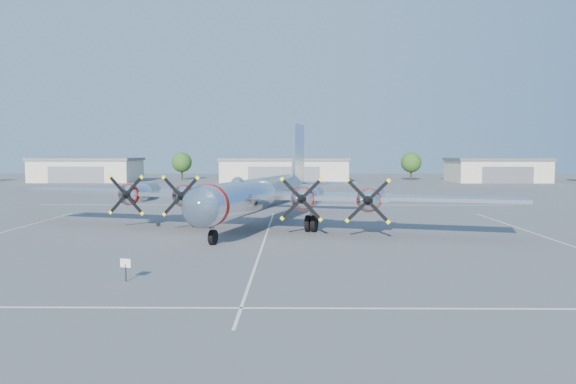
{
  "coord_description": "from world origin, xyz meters",
  "views": [
    {
      "loc": [
        2.28,
        -45.54,
        6.65
      ],
      "look_at": [
        1.72,
        3.17,
        3.2
      ],
      "focal_mm": 35.0,
      "sensor_mm": 36.0,
      "label": 1
    }
  ],
  "objects_px": {
    "hangar_center": "(284,170)",
    "tree_east": "(411,163)",
    "info_placard": "(126,265)",
    "main_bomber_b29": "(260,227)",
    "hangar_east": "(496,170)",
    "hangar_west": "(88,170)",
    "tree_west": "(182,162)"
  },
  "relations": [
    {
      "from": "hangar_center",
      "to": "tree_east",
      "type": "xyz_separation_m",
      "value": [
        30.0,
        6.04,
        1.51
      ]
    },
    {
      "from": "hangar_center",
      "to": "info_placard",
      "type": "distance_m",
      "value": 99.26
    },
    {
      "from": "tree_east",
      "to": "main_bomber_b29",
      "type": "xyz_separation_m",
      "value": [
        -30.78,
        -83.69,
        -4.22
      ]
    },
    {
      "from": "hangar_east",
      "to": "tree_east",
      "type": "height_order",
      "value": "tree_east"
    },
    {
      "from": "hangar_west",
      "to": "tree_west",
      "type": "bearing_deg",
      "value": 21.89
    },
    {
      "from": "main_bomber_b29",
      "to": "tree_west",
      "type": "bearing_deg",
      "value": 121.47
    },
    {
      "from": "tree_west",
      "to": "info_placard",
      "type": "relative_size",
      "value": 5.64
    },
    {
      "from": "tree_east",
      "to": "main_bomber_b29",
      "type": "distance_m",
      "value": 89.27
    },
    {
      "from": "hangar_west",
      "to": "hangar_east",
      "type": "xyz_separation_m",
      "value": [
        93.0,
        0.0,
        0.0
      ]
    },
    {
      "from": "hangar_center",
      "to": "main_bomber_b29",
      "type": "bearing_deg",
      "value": -90.57
    },
    {
      "from": "hangar_center",
      "to": "main_bomber_b29",
      "type": "relative_size",
      "value": 0.65
    },
    {
      "from": "hangar_center",
      "to": "tree_west",
      "type": "distance_m",
      "value": 26.3
    },
    {
      "from": "tree_west",
      "to": "hangar_west",
      "type": "bearing_deg",
      "value": -158.11
    },
    {
      "from": "hangar_west",
      "to": "hangar_east",
      "type": "distance_m",
      "value": 93.0
    },
    {
      "from": "tree_east",
      "to": "main_bomber_b29",
      "type": "relative_size",
      "value": 0.15
    },
    {
      "from": "tree_west",
      "to": "tree_east",
      "type": "xyz_separation_m",
      "value": [
        55.0,
        -2.0,
        0.0
      ]
    },
    {
      "from": "hangar_east",
      "to": "tree_east",
      "type": "bearing_deg",
      "value": 161.46
    },
    {
      "from": "hangar_west",
      "to": "tree_east",
      "type": "distance_m",
      "value": 75.26
    },
    {
      "from": "tree_west",
      "to": "info_placard",
      "type": "height_order",
      "value": "tree_west"
    },
    {
      "from": "tree_west",
      "to": "hangar_east",
      "type": "bearing_deg",
      "value": -6.28
    },
    {
      "from": "tree_west",
      "to": "info_placard",
      "type": "bearing_deg",
      "value": -80.16
    },
    {
      "from": "hangar_east",
      "to": "tree_east",
      "type": "relative_size",
      "value": 3.1
    },
    {
      "from": "hangar_west",
      "to": "tree_east",
      "type": "height_order",
      "value": "tree_east"
    },
    {
      "from": "tree_west",
      "to": "hangar_center",
      "type": "bearing_deg",
      "value": -17.82
    },
    {
      "from": "tree_west",
      "to": "info_placard",
      "type": "xyz_separation_m",
      "value": [
        18.57,
        -107.07,
        -3.39
      ]
    },
    {
      "from": "hangar_east",
      "to": "tree_west",
      "type": "distance_m",
      "value": 73.46
    },
    {
      "from": "hangar_west",
      "to": "main_bomber_b29",
      "type": "distance_m",
      "value": 89.4
    },
    {
      "from": "info_placard",
      "to": "hangar_west",
      "type": "bearing_deg",
      "value": 128.55
    },
    {
      "from": "hangar_center",
      "to": "tree_west",
      "type": "relative_size",
      "value": 4.31
    },
    {
      "from": "hangar_west",
      "to": "info_placard",
      "type": "bearing_deg",
      "value": -68.72
    },
    {
      "from": "hangar_center",
      "to": "info_placard",
      "type": "bearing_deg",
      "value": -93.71
    },
    {
      "from": "hangar_west",
      "to": "tree_east",
      "type": "relative_size",
      "value": 3.4
    }
  ]
}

